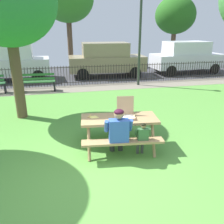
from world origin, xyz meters
The scene contains 16 objects.
ground centered at (0.00, 2.00, -0.01)m, with size 28.00×12.01×0.02m, color #56963D.
cobblestone_walkway centered at (0.00, 7.31, 0.00)m, with size 28.00×1.40×0.01m, color gray.
street_asphalt centered at (0.00, 11.11, -0.01)m, with size 28.00×6.20×0.01m, color #38383D.
picnic_table_foreground centered at (0.81, 1.23, 0.60)m, with size 1.96×1.68×0.79m.
pizza_box_open centered at (0.98, 1.28, 0.88)m, with size 0.47×0.50×0.46m.
pizza_slice_on_table centered at (0.20, 1.42, 0.78)m, with size 0.27×0.25×0.02m.
adult_at_table centered at (0.66, 0.74, 0.66)m, with size 0.63×0.62×1.19m.
child_at_table centered at (1.19, 0.65, 0.52)m, with size 0.35×0.34×0.86m.
iron_fence_streetside centered at (0.00, 8.01, 0.51)m, with size 20.94×0.03×0.99m.
park_bench_center centered at (-1.52, 7.17, 0.42)m, with size 1.62×0.53×0.85m.
lamp_post_walkway centered at (3.39, 7.39, 2.72)m, with size 0.28×0.28×4.52m.
tree_near_table centered at (-1.79, 3.92, 3.46)m, with size 2.82×2.82×4.75m.
parked_car_left centered at (-2.95, 9.95, 1.01)m, with size 3.96×1.95×1.98m.
parked_car_center centered at (2.27, 9.95, 1.01)m, with size 4.46×2.04×1.94m.
parked_car_right centered at (7.43, 9.95, 1.01)m, with size 4.46×2.04×1.94m.
far_tree_center centered at (9.36, 15.79, 3.67)m, with size 3.37×3.37×5.22m.
Camera 1 is at (-0.50, -3.81, 2.81)m, focal length 37.78 mm.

